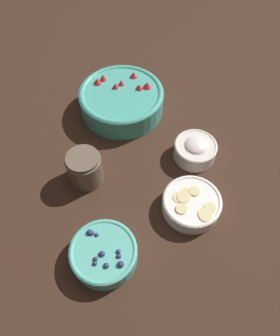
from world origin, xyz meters
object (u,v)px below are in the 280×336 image
(bowl_blueberries, at_px, (104,253))
(jar_chocolate, at_px, (85,169))
(bowl_bananas, at_px, (192,203))
(bowl_cream, at_px, (195,149))
(bowl_strawberries, at_px, (122,99))

(bowl_blueberries, height_order, jar_chocolate, jar_chocolate)
(bowl_blueberries, relative_size, bowl_bananas, 1.05)
(bowl_bananas, bearing_deg, jar_chocolate, 107.36)
(bowl_blueberries, distance_m, bowl_cream, 0.39)
(bowl_bananas, height_order, jar_chocolate, jar_chocolate)
(bowl_blueberries, distance_m, bowl_bananas, 0.26)
(bowl_blueberries, bearing_deg, jar_chocolate, 51.69)
(bowl_blueberries, height_order, bowl_cream, bowl_cream)
(bowl_strawberries, relative_size, bowl_cream, 2.17)
(bowl_blueberries, distance_m, jar_chocolate, 0.24)
(bowl_strawberries, xyz_separation_m, jar_chocolate, (-0.27, -0.08, -0.00))
(bowl_strawberries, distance_m, bowl_blueberries, 0.50)
(bowl_blueberries, bearing_deg, bowl_strawberries, 32.98)
(bowl_strawberries, xyz_separation_m, bowl_cream, (-0.03, -0.29, -0.01))
(bowl_strawberries, height_order, bowl_cream, bowl_strawberries)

